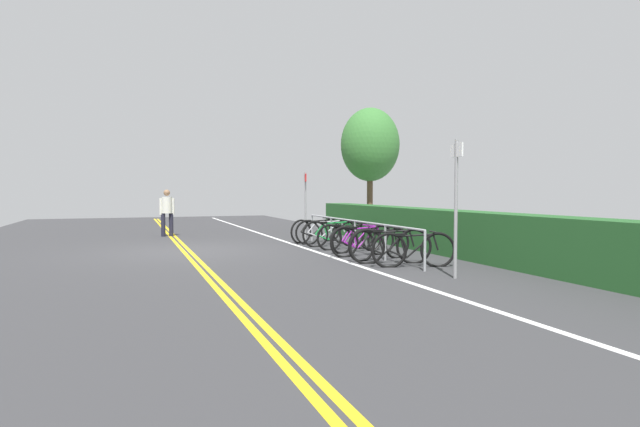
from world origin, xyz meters
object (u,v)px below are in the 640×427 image
at_px(bicycle_1, 326,232).
at_px(sign_post_near, 305,199).
at_px(bicycle_7, 390,246).
at_px(bicycle_4, 357,239).
at_px(bike_rack, 355,228).
at_px(bicycle_0, 316,231).
at_px(bicycle_2, 334,233).
at_px(bicycle_8, 414,250).
at_px(tree_near_left, 370,145).
at_px(bicycle_3, 347,237).
at_px(sign_post_far, 456,196).
at_px(pedestrian, 167,210).
at_px(bicycle_6, 380,244).
at_px(bicycle_5, 363,241).

distance_m(bicycle_1, sign_post_near, 1.81).
bearing_deg(bicycle_7, bicycle_4, 174.87).
height_order(bike_rack, bicycle_4, bike_rack).
distance_m(bicycle_0, bicycle_2, 1.26).
bearing_deg(bicycle_7, bicycle_8, 17.14).
bearing_deg(tree_near_left, bicycle_7, -22.64).
relative_size(bicycle_3, sign_post_far, 0.70).
xyz_separation_m(pedestrian, sign_post_far, (10.33, 4.11, 0.55)).
xyz_separation_m(bicycle_3, bicycle_6, (2.08, -0.09, 0.01)).
xyz_separation_m(bicycle_4, bicycle_6, (1.47, -0.12, 0.03)).
bearing_deg(sign_post_far, bicycle_6, -177.55).
height_order(bike_rack, bicycle_5, bike_rack).
bearing_deg(bicycle_7, bicycle_6, 173.96).
xyz_separation_m(bicycle_0, tree_near_left, (-2.97, 3.17, 2.84)).
bearing_deg(bicycle_2, bicycle_0, -177.20).
height_order(bicycle_0, bicycle_1, bicycle_1).
relative_size(bicycle_3, bicycle_8, 1.00).
relative_size(bicycle_4, bicycle_7, 0.94).
xyz_separation_m(bike_rack, tree_near_left, (-5.66, 3.11, 2.58)).
height_order(bicycle_2, bicycle_7, bicycle_7).
bearing_deg(pedestrian, bicycle_8, 24.83).
relative_size(bicycle_7, pedestrian, 1.10).
height_order(bicycle_5, tree_near_left, tree_near_left).
xyz_separation_m(bicycle_0, pedestrian, (-3.54, -3.98, 0.54)).
bearing_deg(bicycle_0, pedestrian, -131.63).
relative_size(bicycle_1, tree_near_left, 0.40).
height_order(sign_post_far, tree_near_left, tree_near_left).
bearing_deg(pedestrian, sign_post_near, 57.11).
bearing_deg(bicycle_8, pedestrian, -155.17).
xyz_separation_m(bicycle_1, sign_post_far, (6.20, 0.03, 1.09)).
distance_m(bicycle_5, bicycle_6, 0.71).
height_order(bicycle_6, tree_near_left, tree_near_left).
distance_m(bicycle_7, sign_post_near, 5.80).
distance_m(bicycle_4, bicycle_6, 1.47).
xyz_separation_m(bicycle_2, bicycle_3, (0.79, 0.05, -0.02)).
bearing_deg(sign_post_near, bicycle_1, 3.78).
distance_m(bike_rack, bicycle_2, 1.45).
relative_size(bike_rack, bicycle_7, 3.82).
bearing_deg(bike_rack, sign_post_far, 0.92).
xyz_separation_m(bicycle_4, sign_post_far, (4.14, -0.01, 1.12)).
distance_m(bicycle_4, tree_near_left, 7.01).
xyz_separation_m(sign_post_near, sign_post_far, (7.76, 0.14, 0.16)).
height_order(bicycle_0, sign_post_near, sign_post_near).
height_order(bicycle_8, sign_post_far, sign_post_far).
height_order(bicycle_1, sign_post_near, sign_post_near).
xyz_separation_m(bicycle_0, bicycle_3, (2.05, 0.11, -0.01)).
relative_size(bicycle_2, bicycle_5, 1.03).
bearing_deg(bicycle_0, tree_near_left, 133.12).
bearing_deg(bicycle_5, bike_rack, 169.88).
bearing_deg(tree_near_left, bike_rack, -28.78).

